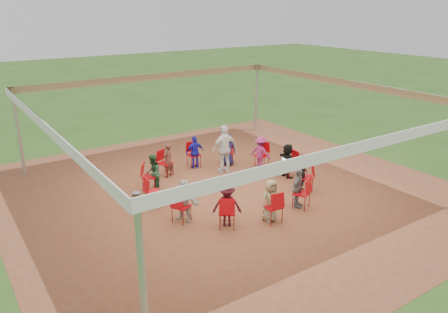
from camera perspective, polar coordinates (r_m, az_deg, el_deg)
ground at (r=13.73m, az=0.45°, el=-4.44°), size 80.00×80.00×0.00m
dirt_patch at (r=13.73m, az=0.45°, el=-4.42°), size 13.00×13.00×0.00m
tent at (r=12.97m, az=0.48°, el=5.21°), size 10.33×10.33×3.00m
chair_0 at (r=14.84m, az=8.65°, el=-0.95°), size 0.47×0.45×0.90m
chair_1 at (r=15.58m, az=4.98°, el=0.18°), size 0.58×0.57×0.90m
chair_2 at (r=15.84m, az=0.50°, el=0.58°), size 0.60×0.60×0.90m
chair_3 at (r=15.59m, az=-3.98°, el=0.22°), size 0.45×0.47×0.90m
chair_4 at (r=14.85m, az=-7.67°, el=-0.89°), size 0.57×0.58×0.90m
chair_5 at (r=13.78m, az=-9.72°, el=-2.61°), size 0.60×0.60×0.90m
chair_6 at (r=12.62m, az=-9.21°, el=-4.67°), size 0.47×0.45×0.90m
chair_7 at (r=11.70m, az=-5.60°, el=-6.50°), size 0.58×0.57×0.90m
chair_8 at (r=11.34m, az=0.39°, el=-7.28°), size 0.60×0.60×0.90m
chair_9 at (r=11.69m, az=6.42°, el=-6.56°), size 0.45×0.47×0.90m
chair_10 at (r=12.61m, az=10.08°, el=-4.76°), size 0.57×0.58×0.90m
chair_11 at (r=13.77m, az=10.65°, el=-2.70°), size 0.60×0.60×0.90m
person_seated_0 at (r=14.72m, az=8.30°, el=-0.53°), size 0.49×1.11×1.16m
person_seated_1 at (r=15.43m, az=4.80°, el=0.54°), size 0.66×0.84×1.16m
person_seated_2 at (r=15.69m, az=0.50°, el=0.92°), size 0.65×0.58×1.16m
person_seated_3 at (r=15.44m, az=-3.80°, el=0.57°), size 0.71×0.40×1.16m
person_seated_4 at (r=14.74m, az=-7.33°, el=-0.47°), size 0.50×0.43×1.16m
person_seated_5 at (r=13.71m, az=-9.26°, el=-2.08°), size 0.59×0.65×1.16m
person_seated_6 at (r=11.73m, az=-5.28°, el=-5.68°), size 0.82×1.15×1.16m
person_seated_7 at (r=11.39m, az=0.40°, el=-6.39°), size 0.83×0.73×1.16m
person_seated_8 at (r=11.72m, az=6.10°, el=-5.74°), size 0.59×0.36×1.16m
person_seated_9 at (r=12.59m, az=9.61°, el=-4.08°), size 0.76×0.61×1.16m
person_seated_10 at (r=13.70m, az=10.19°, el=-2.17°), size 0.47×0.51×1.16m
standing_person at (r=14.93m, az=0.08°, el=1.00°), size 1.00×0.54×1.67m
cable_coil at (r=14.11m, az=-0.50°, el=-3.68°), size 0.44×0.44×0.03m
laptop at (r=14.64m, az=7.79°, el=-0.76°), size 0.27×0.33×0.21m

